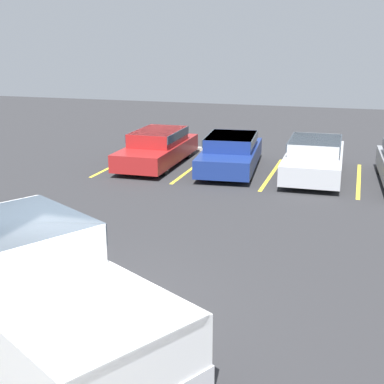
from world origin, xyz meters
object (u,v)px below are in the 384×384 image
Objects in this scene: pickup_truck at (27,287)px; parked_sedan_c at (314,156)px; wheel_stop_curb at (214,150)px; parked_sedan_a at (158,146)px; parked_sedan_b at (231,151)px.

pickup_truck reaches higher than parked_sedan_c.
wheel_stop_curb is (-4.22, 2.90, -0.59)m from parked_sedan_c.
pickup_truck reaches higher than parked_sedan_a.
parked_sedan_b is at bearing -90.93° from parked_sedan_c.
wheel_stop_curb is at bearing -125.75° from parked_sedan_c.
pickup_truck is 3.45× the size of wheel_stop_curb.
parked_sedan_a is 2.74m from parked_sedan_b.
pickup_truck is 11.77m from parked_sedan_b.
parked_sedan_b is (2.74, -0.05, -0.01)m from parked_sedan_a.
pickup_truck is 1.24× the size of parked_sedan_c.
parked_sedan_b is 2.69× the size of wheel_stop_curb.
parked_sedan_c is (2.86, 0.02, 0.01)m from parked_sedan_b.
parked_sedan_b is 0.97× the size of parked_sedan_c.
wheel_stop_curb is (-1.07, 14.67, -0.87)m from pickup_truck.
pickup_truck is 1.25× the size of parked_sedan_a.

